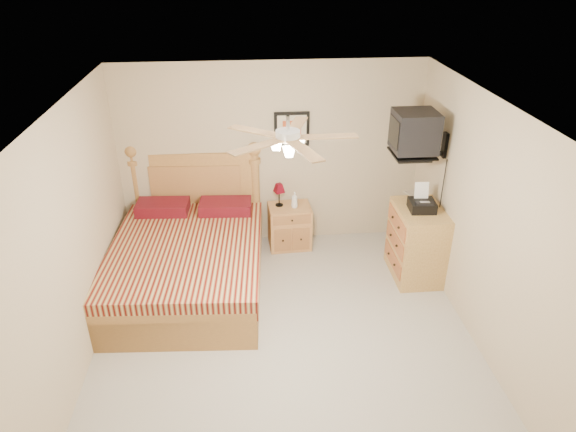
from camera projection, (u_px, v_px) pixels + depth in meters
The scene contains 16 objects.
floor at pixel (286, 344), 5.43m from camera, with size 4.50×4.50×0.00m, color #A5A095.
ceiling at pixel (286, 114), 4.26m from camera, with size 4.00×4.50×0.04m, color white.
wall_back at pixel (271, 156), 6.82m from camera, with size 4.00×0.04×2.50m, color #BCAB8B.
wall_left at pixel (68, 253), 4.68m from camera, with size 0.04×4.50×2.50m, color #BCAB8B.
wall_right at pixel (490, 233), 5.00m from camera, with size 0.04×4.50×2.50m, color #BCAB8B.
bed at pixel (184, 236), 5.98m from camera, with size 1.73×2.27×1.47m, color #A3703D, non-canonical shape.
nightstand at pixel (290, 226), 7.07m from camera, with size 0.56×0.42×0.61m, color #AA7B48.
table_lamp at pixel (279, 195), 6.88m from camera, with size 0.17×0.17×0.32m, color #5F0513, non-canonical shape.
lotion_bottle at pixel (294, 200), 6.85m from camera, with size 0.09×0.09×0.22m, color white.
framed_picture at pixel (292, 129), 6.65m from camera, with size 0.46×0.04×0.46m, color black.
dresser at pixel (417, 243), 6.37m from camera, with size 0.55×0.79×0.93m, color olive.
fax_machine at pixel (423, 198), 6.05m from camera, with size 0.30×0.32×0.32m, color black, non-canonical shape.
magazine_lower at pixel (410, 198), 6.38m from camera, with size 0.20×0.27×0.03m, color #B3A78E.
magazine_upper at pixel (410, 196), 6.39m from camera, with size 0.19×0.25×0.02m, color tan.
wall_tv at pixel (427, 134), 5.90m from camera, with size 0.56×0.46×0.58m, color black, non-canonical shape.
ceiling_fan at pixel (288, 138), 4.15m from camera, with size 1.14×1.14×0.28m, color white, non-canonical shape.
Camera 1 is at (-0.36, -4.14, 3.74)m, focal length 32.00 mm.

